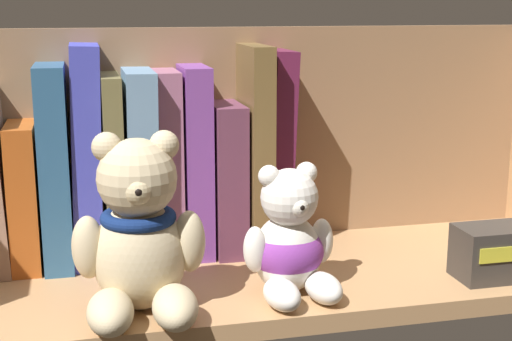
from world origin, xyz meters
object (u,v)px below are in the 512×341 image
at_px(book_12, 251,147).
at_px(book_7, 113,166).
at_px(teddy_bear_smaller, 289,244).
at_px(teddy_bear_larger, 139,237).
at_px(book_8, 139,163).
at_px(book_13, 275,149).
at_px(book_5, 55,164).
at_px(small_product_box, 505,251).
at_px(book_6, 86,154).
at_px(book_11, 224,176).
at_px(book_4, 25,193).
at_px(book_10, 194,160).
at_px(book_9, 167,163).

bearing_deg(book_12, book_7, 180.00).
bearing_deg(teddy_bear_smaller, teddy_bear_larger, -176.25).
height_order(book_8, teddy_bear_larger, book_8).
height_order(book_12, book_13, book_12).
height_order(book_5, small_product_box, book_5).
bearing_deg(teddy_bear_smaller, book_6, 140.74).
height_order(book_5, book_11, book_5).
distance_m(book_11, teddy_bear_larger, 0.21).
bearing_deg(book_8, book_12, 0.00).
height_order(book_8, teddy_bear_smaller, book_8).
bearing_deg(teddy_bear_smaller, book_7, 136.17).
height_order(book_11, small_product_box, book_11).
xyz_separation_m(book_11, teddy_bear_smaller, (0.04, -0.16, -0.04)).
height_order(book_7, book_11, book_7).
height_order(book_4, book_11, book_11).
xyz_separation_m(book_7, book_12, (0.17, 0.00, 0.02)).
relative_size(book_5, book_10, 1.02).
bearing_deg(book_5, small_product_box, -19.94).
bearing_deg(book_6, teddy_bear_smaller, -39.26).
relative_size(book_10, book_13, 0.93).
height_order(book_5, teddy_bear_larger, book_5).
distance_m(book_6, book_12, 0.19).
bearing_deg(book_10, book_7, 180.00).
bearing_deg(book_4, book_12, 0.00).
relative_size(book_6, book_10, 1.12).
bearing_deg(book_7, book_8, 0.00).
relative_size(book_6, book_7, 1.15).
distance_m(book_11, small_product_box, 0.33).
relative_size(book_4, book_12, 0.66).
bearing_deg(book_10, small_product_box, -28.70).
xyz_separation_m(book_11, teddy_bear_larger, (-0.12, -0.17, -0.01)).
xyz_separation_m(book_5, book_11, (0.20, 0.00, -0.02)).
bearing_deg(book_9, book_11, 0.00).
height_order(book_7, teddy_bear_larger, book_7).
relative_size(book_13, teddy_bear_larger, 1.36).
height_order(book_5, book_13, book_13).
bearing_deg(teddy_bear_smaller, book_10, 114.18).
xyz_separation_m(book_4, book_11, (0.23, 0.00, 0.01)).
distance_m(book_6, book_10, 0.13).
relative_size(book_5, book_11, 1.27).
height_order(book_5, teddy_bear_smaller, book_5).
bearing_deg(teddy_bear_smaller, book_9, 122.94).
relative_size(book_4, book_11, 0.91).
relative_size(book_10, book_12, 0.91).
height_order(book_6, book_11, book_6).
xyz_separation_m(book_4, small_product_box, (0.51, -0.17, -0.05)).
distance_m(book_4, book_13, 0.30).
distance_m(book_13, teddy_bear_smaller, 0.18).
height_order(book_9, teddy_bear_larger, book_9).
relative_size(book_6, book_13, 1.04).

